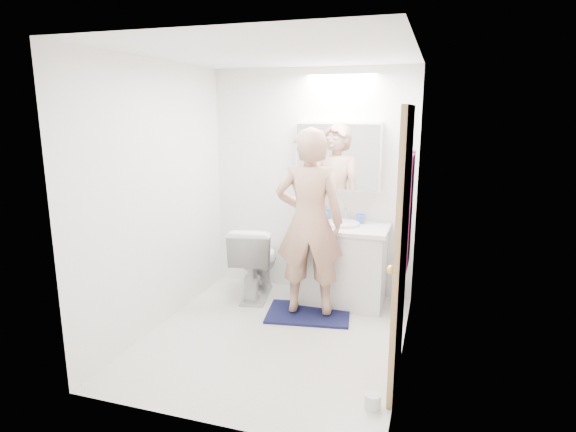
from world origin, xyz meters
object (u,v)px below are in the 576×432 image
at_px(person, 309,222).
at_px(soap_bottle_a, 316,209).
at_px(toilet, 255,261).
at_px(toothbrush_cup, 360,219).
at_px(toilet_paper_roll, 373,401).
at_px(medicine_cabinet, 338,156).
at_px(vanity_cabinet, 340,266).
at_px(soap_bottle_b, 326,213).

bearing_deg(person, soap_bottle_a, -90.13).
distance_m(toilet, soap_bottle_a, 0.84).
bearing_deg(person, toothbrush_cup, -132.81).
distance_m(soap_bottle_a, toilet_paper_roll, 2.26).
bearing_deg(medicine_cabinet, toothbrush_cup, -11.07).
distance_m(person, soap_bottle_a, 0.57).
xyz_separation_m(medicine_cabinet, toilet_paper_roll, (0.67, -1.94, -1.45)).
xyz_separation_m(vanity_cabinet, soap_bottle_a, (-0.31, 0.15, 0.55)).
height_order(person, soap_bottle_a, person).
bearing_deg(medicine_cabinet, vanity_cabinet, -67.06).
bearing_deg(vanity_cabinet, person, -118.08).
distance_m(medicine_cabinet, toothbrush_cup, 0.68).
relative_size(soap_bottle_a, toilet_paper_roll, 2.21).
relative_size(toilet, person, 0.45).
xyz_separation_m(soap_bottle_b, toilet_paper_roll, (0.79, -1.91, -0.85)).
xyz_separation_m(toilet, toilet_paper_roll, (1.48, -1.61, -0.34)).
height_order(soap_bottle_a, soap_bottle_b, soap_bottle_a).
bearing_deg(toilet, toothbrush_cup, -175.05).
height_order(person, toothbrush_cup, person).
height_order(vanity_cabinet, toothbrush_cup, toothbrush_cup).
height_order(soap_bottle_a, toothbrush_cup, soap_bottle_a).
xyz_separation_m(soap_bottle_a, toothbrush_cup, (0.48, 0.01, -0.07)).
distance_m(soap_bottle_b, toothbrush_cup, 0.37).
relative_size(medicine_cabinet, toilet_paper_roll, 8.00).
bearing_deg(vanity_cabinet, toilet_paper_roll, -71.36).
relative_size(toilet, toothbrush_cup, 7.70).
bearing_deg(soap_bottle_b, toothbrush_cup, -3.10).
bearing_deg(toilet_paper_roll, soap_bottle_b, 112.37).
height_order(toilet, soap_bottle_b, soap_bottle_b).
xyz_separation_m(soap_bottle_b, toothbrush_cup, (0.37, -0.02, -0.03)).
relative_size(vanity_cabinet, toilet, 1.14).
bearing_deg(toilet_paper_roll, vanity_cabinet, 108.64).
bearing_deg(person, medicine_cabinet, -110.84).
bearing_deg(toilet, toilet_paper_roll, 122.92).
xyz_separation_m(vanity_cabinet, toilet_paper_roll, (0.58, -1.73, -0.34)).
distance_m(toilet, toilet_paper_roll, 2.21).
bearing_deg(soap_bottle_b, vanity_cabinet, -41.61).
bearing_deg(toothbrush_cup, vanity_cabinet, -136.19).
xyz_separation_m(medicine_cabinet, toilet, (-0.81, -0.33, -1.11)).
distance_m(person, toothbrush_cup, 0.70).
relative_size(vanity_cabinet, person, 0.51).
relative_size(soap_bottle_a, toothbrush_cup, 2.37).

